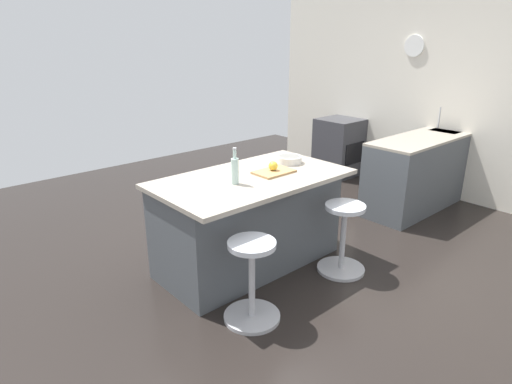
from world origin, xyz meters
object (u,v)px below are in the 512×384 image
Objects in this scene: stool_middle at (252,283)px; apple_yellow at (273,166)px; cutting_board at (274,172)px; stool_by_window at (343,240)px; fruit_bowl at (289,159)px; kitchen_island at (249,220)px; water_bottle at (235,170)px; oven_range at (339,147)px.

apple_yellow is (-0.77, -0.59, 0.64)m from stool_middle.
cutting_board is 0.06m from apple_yellow.
cutting_board reaches higher than stool_middle.
stool_by_window is 2.65× the size of fruit_bowl.
kitchen_island is 0.74m from fruit_bowl.
kitchen_island is at bearing -156.94° from water_bottle.
oven_range reaches higher than stool_middle.
apple_yellow is at bearing 160.08° from kitchen_island.
stool_middle is at bearing 32.78° from fruit_bowl.
kitchen_island is at bearing 23.15° from oven_range.
kitchen_island reaches higher than stool_by_window.
apple_yellow is 0.36m from fruit_bowl.
cutting_board is 1.45× the size of fruit_bowl.
stool_middle is 2.10× the size of water_bottle.
kitchen_island is 0.55m from apple_yellow.
stool_by_window is at bearing 38.99° from oven_range.
cutting_board is (-0.77, -0.57, 0.59)m from stool_middle.
stool_by_window is 0.94m from fruit_bowl.
oven_range is 3.49m from water_bottle.
stool_by_window is 7.72× the size of apple_yellow.
kitchen_island is 2.67× the size of stool_middle.
oven_range is 3.06m from cutting_board.
oven_range is 10.28× the size of apple_yellow.
apple_yellow is at bearing 26.24° from oven_range.
stool_middle is at bearing 61.38° from water_bottle.
water_bottle is (-0.31, -0.57, 0.70)m from stool_middle.
apple_yellow is 0.27× the size of water_bottle.
stool_middle is 1.46m from fruit_bowl.
kitchen_island is 20.64× the size of apple_yellow.
fruit_bowl is (2.37, 1.21, 0.49)m from oven_range.
fruit_bowl is at bearing -90.49° from stool_by_window.
stool_by_window is at bearing 180.00° from stool_middle.
fruit_bowl reaches higher than stool_middle.
stool_by_window is 1.82× the size of cutting_board.
stool_by_window is at bearing 144.31° from water_bottle.
fruit_bowl is (-1.11, -0.71, 0.62)m from stool_middle.
oven_range is at bearing -141.01° from stool_by_window.
water_bottle is at bearing -118.62° from stool_middle.
kitchen_island is at bearing -19.92° from apple_yellow.
kitchen_island is 7.09× the size of fruit_bowl.
oven_range is at bearing -153.76° from apple_yellow.
kitchen_island is at bearing 4.37° from fruit_bowl.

